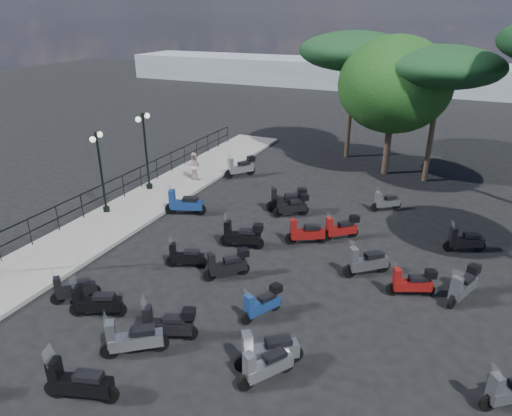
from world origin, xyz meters
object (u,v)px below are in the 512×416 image
at_px(scooter_16, 305,233).
at_px(broadleaf_tree, 395,85).
at_px(scooter_2, 74,289).
at_px(scooter_4, 184,204).
at_px(scooter_7, 132,340).
at_px(scooter_8, 96,303).
at_px(scooter_23, 386,202).
at_px(scooter_27, 412,283).
at_px(scooter_21, 262,304).
at_px(scooter_29, 464,241).
at_px(scooter_20, 267,351).
at_px(pine_2, 355,51).
at_px(scooter_11, 287,200).
at_px(pine_0, 442,67).
at_px(scooter_17, 341,228).
at_px(scooter_15, 242,236).
at_px(scooter_22, 366,262).
at_px(scooter_9, 227,265).
at_px(scooter_10, 291,206).
at_px(pedestrian_far, 194,166).
at_px(scooter_14, 168,324).
at_px(scooter_13, 266,367).
at_px(lamp_post_1, 101,167).
at_px(scooter_5, 240,167).
at_px(scooter_28, 463,286).
at_px(scooter_3, 185,257).

height_order(scooter_16, broadleaf_tree, broadleaf_tree).
height_order(scooter_2, scooter_4, scooter_4).
height_order(scooter_7, scooter_8, scooter_7).
bearing_deg(scooter_23, scooter_27, 158.16).
bearing_deg(scooter_21, scooter_29, -100.45).
bearing_deg(scooter_20, pine_2, -30.42).
xyz_separation_m(scooter_2, scooter_21, (5.73, 1.67, 0.03)).
xyz_separation_m(scooter_11, pine_0, (5.33, 6.93, 5.36)).
xyz_separation_m(scooter_17, pine_0, (2.41, 8.59, 5.45)).
distance_m(scooter_15, scooter_22, 4.76).
distance_m(scooter_8, scooter_9, 4.36).
relative_size(scooter_20, scooter_22, 1.06).
height_order(scooter_22, scooter_27, scooter_22).
relative_size(scooter_4, scooter_21, 1.31).
bearing_deg(scooter_10, scooter_7, 138.76).
xyz_separation_m(pedestrian_far, scooter_17, (8.86, -3.40, -0.41)).
height_order(scooter_9, pine_0, pine_0).
height_order(scooter_7, scooter_15, scooter_7).
xyz_separation_m(scooter_4, scooter_14, (4.19, -7.45, -0.01)).
xyz_separation_m(scooter_13, scooter_14, (-3.08, 0.34, 0.05)).
bearing_deg(scooter_17, scooter_11, 20.30).
height_order(scooter_14, scooter_16, scooter_16).
bearing_deg(pine_0, scooter_10, -124.31).
bearing_deg(scooter_29, scooter_17, 77.17).
relative_size(scooter_14, pine_0, 0.23).
relative_size(scooter_13, broadleaf_tree, 0.19).
distance_m(scooter_9, scooter_14, 3.52).
height_order(lamp_post_1, scooter_8, lamp_post_1).
relative_size(scooter_5, scooter_10, 1.08).
relative_size(scooter_5, scooter_20, 1.00).
distance_m(scooter_13, scooter_22, 6.10).
relative_size(scooter_28, broadleaf_tree, 0.22).
distance_m(pedestrian_far, scooter_28, 14.70).
bearing_deg(scooter_3, scooter_27, -100.44).
bearing_deg(scooter_17, scooter_22, 172.65).
bearing_deg(scooter_23, lamp_post_1, 78.11).
height_order(scooter_11, scooter_27, scooter_11).
height_order(scooter_3, pine_0, pine_0).
xyz_separation_m(scooter_13, scooter_20, (-0.15, 0.47, 0.05)).
relative_size(lamp_post_1, broadleaf_tree, 0.49).
height_order(scooter_20, scooter_21, scooter_20).
xyz_separation_m(scooter_4, scooter_5, (0.06, 5.64, 0.03)).
xyz_separation_m(scooter_15, scooter_28, (7.85, -0.30, -0.02)).
relative_size(scooter_20, scooter_29, 1.00).
relative_size(scooter_13, scooter_16, 0.92).
bearing_deg(scooter_8, scooter_13, -117.35).
bearing_deg(scooter_14, scooter_2, 63.20).
xyz_separation_m(scooter_17, scooter_21, (-0.86, -5.94, -0.03)).
bearing_deg(scooter_9, scooter_23, -70.44).
relative_size(pedestrian_far, broadleaf_tree, 0.20).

